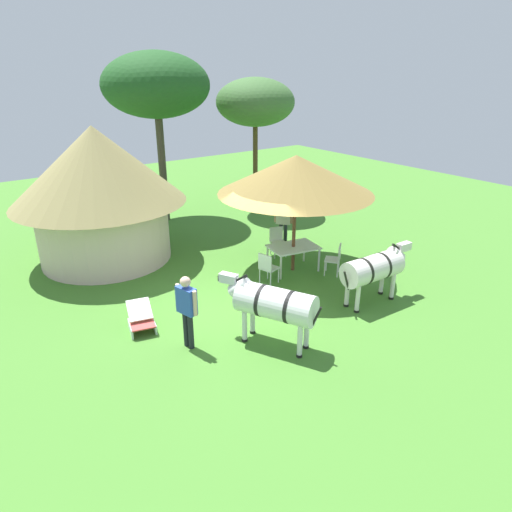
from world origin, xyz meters
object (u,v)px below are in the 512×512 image
(patio_dining_table, at_px, (293,249))
(acacia_tree_behind_hut, at_px, (156,86))
(patio_chair_east_end, at_px, (267,267))
(patio_chair_near_hut, at_px, (335,258))
(zebra_by_umbrella, at_px, (374,268))
(shade_umbrella, at_px, (296,174))
(acacia_tree_far_lawn, at_px, (255,103))
(thatched_hut, at_px, (99,187))
(standing_watcher, at_px, (187,306))
(guest_beside_umbrella, at_px, (283,219))
(striped_lounge_chair, at_px, (141,320))
(patio_chair_near_lawn, at_px, (277,239))
(zebra_nearest_camera, at_px, (273,304))

(patio_dining_table, bearing_deg, acacia_tree_behind_hut, 97.19)
(patio_chair_east_end, height_order, patio_chair_near_hut, same)
(patio_chair_east_end, relative_size, zebra_by_umbrella, 0.39)
(patio_chair_near_hut, bearing_deg, shade_umbrella, 90.00)
(acacia_tree_far_lawn, bearing_deg, thatched_hut, -166.86)
(thatched_hut, bearing_deg, standing_watcher, -93.24)
(guest_beside_umbrella, relative_size, acacia_tree_behind_hut, 0.28)
(striped_lounge_chair, bearing_deg, guest_beside_umbrella, -146.66)
(standing_watcher, height_order, acacia_tree_behind_hut, acacia_tree_behind_hut)
(patio_chair_near_hut, bearing_deg, striped_lounge_chair, 136.74)
(thatched_hut, distance_m, striped_lounge_chair, 5.08)
(guest_beside_umbrella, bearing_deg, acacia_tree_far_lawn, 115.90)
(striped_lounge_chair, distance_m, zebra_by_umbrella, 5.72)
(patio_chair_near_lawn, relative_size, zebra_by_umbrella, 0.39)
(shade_umbrella, distance_m, guest_beside_umbrella, 2.54)
(patio_chair_near_hut, bearing_deg, patio_dining_table, 90.00)
(patio_chair_near_lawn, bearing_deg, zebra_by_umbrella, 105.90)
(patio_chair_near_hut, xyz_separation_m, patio_chair_near_lawn, (-0.41, 2.13, 0.00))
(shade_umbrella, relative_size, zebra_nearest_camera, 1.99)
(patio_chair_near_lawn, bearing_deg, standing_watcher, 48.09)
(patio_dining_table, bearing_deg, patio_chair_near_hut, -51.54)
(guest_beside_umbrella, height_order, acacia_tree_far_lawn, acacia_tree_far_lawn)
(guest_beside_umbrella, bearing_deg, thatched_hut, -156.36)
(thatched_hut, xyz_separation_m, striped_lounge_chair, (-0.87, -4.57, -2.03))
(patio_chair_near_hut, distance_m, zebra_nearest_camera, 4.08)
(zebra_by_umbrella, bearing_deg, guest_beside_umbrella, 174.92)
(zebra_nearest_camera, distance_m, zebra_by_umbrella, 3.19)
(patio_chair_near_hut, xyz_separation_m, acacia_tree_behind_hut, (-1.59, 7.57, 4.40))
(shade_umbrella, relative_size, patio_chair_near_lawn, 4.79)
(patio_chair_near_hut, height_order, guest_beside_umbrella, guest_beside_umbrella)
(striped_lounge_chair, bearing_deg, acacia_tree_behind_hut, -105.78)
(patio_chair_near_hut, relative_size, guest_beside_umbrella, 0.53)
(patio_chair_near_lawn, height_order, striped_lounge_chair, patio_chair_near_lawn)
(guest_beside_umbrella, bearing_deg, standing_watcher, -97.47)
(guest_beside_umbrella, relative_size, acacia_tree_far_lawn, 0.33)
(thatched_hut, relative_size, acacia_tree_behind_hut, 0.83)
(patio_chair_near_hut, xyz_separation_m, guest_beside_umbrella, (0.13, 2.49, 0.49))
(thatched_hut, relative_size, zebra_by_umbrella, 2.17)
(shade_umbrella, distance_m, patio_chair_near_lawn, 2.62)
(patio_dining_table, height_order, zebra_by_umbrella, zebra_by_umbrella)
(thatched_hut, relative_size, acacia_tree_far_lawn, 0.97)
(acacia_tree_behind_hut, bearing_deg, patio_chair_near_lawn, -77.68)
(acacia_tree_behind_hut, bearing_deg, patio_chair_east_end, -92.93)
(thatched_hut, distance_m, shade_umbrella, 5.80)
(shade_umbrella, distance_m, zebra_nearest_camera, 4.37)
(standing_watcher, bearing_deg, guest_beside_umbrella, 107.60)
(patio_dining_table, distance_m, standing_watcher, 4.74)
(acacia_tree_far_lawn, bearing_deg, patio_dining_table, -116.45)
(patio_chair_near_hut, height_order, standing_watcher, standing_watcher)
(striped_lounge_chair, bearing_deg, shade_umbrella, -160.15)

